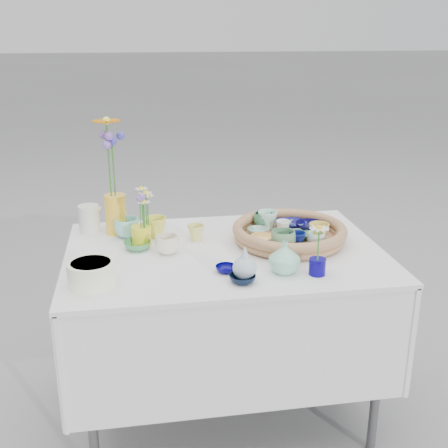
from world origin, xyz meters
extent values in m
plane|color=gray|center=(0.00, 0.00, 0.00)|extent=(80.00, 80.00, 0.00)
imported|color=#090855|center=(0.32, 0.17, 0.80)|extent=(0.13, 0.13, 0.03)
imported|color=#0C083B|center=(0.39, 0.12, 0.80)|extent=(0.14, 0.14, 0.04)
imported|color=gold|center=(0.39, -0.01, 0.82)|extent=(0.09, 0.09, 0.08)
imported|color=#4A7E56|center=(0.32, 0.04, 0.80)|extent=(0.11, 0.11, 0.03)
imported|color=#63966D|center=(0.22, -0.07, 0.82)|extent=(0.11, 0.11, 0.08)
imported|color=#94BBAF|center=(0.16, 0.11, 0.80)|extent=(0.09, 0.09, 0.03)
imported|color=#B6F0DD|center=(0.22, 0.17, 0.82)|extent=(0.10, 0.10, 0.08)
imported|color=white|center=(0.27, 0.11, 0.81)|extent=(0.08, 0.08, 0.06)
imported|color=#9CD0F8|center=(0.35, 0.18, 0.80)|extent=(0.10, 0.10, 0.02)
imported|color=navy|center=(0.28, -0.05, 0.81)|extent=(0.07, 0.07, 0.06)
imported|color=#FFCD75|center=(0.15, 0.01, 0.80)|extent=(0.12, 0.12, 0.03)
imported|color=silver|center=(0.36, -0.06, 0.81)|extent=(0.10, 0.10, 0.06)
imported|color=#387956|center=(0.20, 0.19, 0.82)|extent=(0.10, 0.10, 0.07)
imported|color=#D8D349|center=(-0.26, 0.20, 0.81)|extent=(0.11, 0.11, 0.09)
imported|color=#DED86D|center=(-0.10, 0.14, 0.80)|extent=(0.09, 0.09, 0.07)
imported|color=#428B54|center=(-0.35, 0.07, 0.78)|extent=(0.12, 0.12, 0.03)
imported|color=#EBE8CB|center=(-0.23, 0.00, 0.80)|extent=(0.10, 0.10, 0.07)
imported|color=#040068|center=(-0.03, -0.21, 0.78)|extent=(0.10, 0.10, 0.02)
imported|color=#88DACF|center=(-0.39, 0.22, 0.81)|extent=(0.11, 0.11, 0.08)
imported|color=black|center=(0.01, -0.31, 0.78)|extent=(0.11, 0.11, 0.03)
imported|color=#89D5B4|center=(0.18, -0.25, 0.83)|extent=(0.13, 0.13, 0.12)
cylinder|color=#08006A|center=(0.29, -0.28, 0.80)|extent=(0.08, 0.08, 0.06)
cylinder|color=yellow|center=(-0.43, 0.28, 0.85)|extent=(0.10, 0.10, 0.17)
cylinder|color=yellow|center=(-0.33, 0.11, 0.81)|extent=(0.08, 0.08, 0.08)
camera|label=1|loc=(-0.34, -2.06, 1.61)|focal=45.00mm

